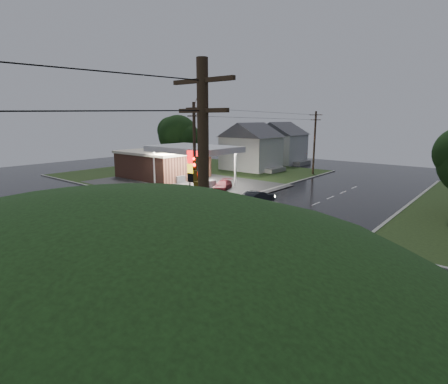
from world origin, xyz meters
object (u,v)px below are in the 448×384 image
Objects in this scene: tree_nw_behind at (179,135)px; car_pump at (223,185)px; utility_pole_nw at (195,154)px; gas_station at (167,162)px; utility_pole_se at (204,243)px; pylon_sign at (195,168)px; house_near at (251,146)px; car_crossing at (210,237)px; car_north at (257,198)px; utility_pole_n at (314,142)px; house_far at (280,142)px.

car_pump is (20.84, -11.67, -5.56)m from tree_nw_behind.
car_pump is (-3.50, 8.82, -5.10)m from utility_pole_nw.
gas_station is 19.38m from utility_pole_nw.
utility_pole_nw is 1.00× the size of utility_pole_se.
tree_nw_behind is at bearing 140.13° from pylon_sign.
utility_pole_nw is 28.90m from house_near.
car_crossing is (10.05, -8.72, -3.37)m from pylon_sign.
car_north is (4.68, 4.85, -4.93)m from utility_pole_nw.
utility_pole_n is 0.95× the size of house_far.
gas_station is 45.83m from utility_pole_se.
utility_pole_n is (0.00, 28.50, -0.25)m from utility_pole_nw.
pylon_sign is at bearing 38.87° from car_crossing.
utility_pole_nw is 1.00× the size of house_far.
utility_pole_nw is at bearing -90.00° from utility_pole_n.
utility_pole_se is (19.00, -19.00, 0.00)m from utility_pole_nw.
car_crossing is at bearing -75.00° from car_pump.
utility_pole_se is at bearing -148.78° from car_crossing.
car_north is at bearing 9.00° from car_crossing.
utility_pole_n reaches higher than house_near.
tree_nw_behind is at bearing 139.90° from utility_pole_nw.
house_near is 2.58× the size of car_pump.
tree_nw_behind reaches higher than gas_station.
house_far is (-11.45, 37.50, 0.39)m from pylon_sign.
utility_pole_n reaches higher than house_far.
pylon_sign is 30.49m from tree_nw_behind.
pylon_sign is at bearing -31.22° from gas_station.
car_north is at bearing -78.81° from utility_pole_n.
gas_station is at bearing -131.47° from utility_pole_n.
house_near reaches higher than car_pump.
utility_pole_n reaches higher than tree_nw_behind.
pylon_sign reaches higher than car_pump.
house_far is 1.10× the size of tree_nw_behind.
house_near is at bearing -170.09° from utility_pole_n.
pylon_sign is 7.58m from car_north.
tree_nw_behind is 44.07m from car_crossing.
utility_pole_se reaches higher than utility_pole_n.
tree_nw_behind reaches higher than pylon_sign.
utility_pole_se is 54.77m from house_near.
house_far is at bearing 56.56° from tree_nw_behind.
tree_nw_behind reaches higher than car_crossing.
utility_pole_nw is 10.77m from car_pump.
utility_pole_n is 0.95× the size of house_near.
car_crossing is at bearing 131.41° from utility_pole_se.
utility_pole_nw is (16.18, -10.20, 3.17)m from gas_station.
gas_station is at bearing -106.17° from house_near.
house_far is 2.30× the size of car_north.
utility_pole_n is 2.45× the size of car_pump.
utility_pole_se is 2.57× the size of car_pump.
gas_station is 17.81m from pylon_sign.
utility_pole_nw is at bearing -90.55° from car_pump.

